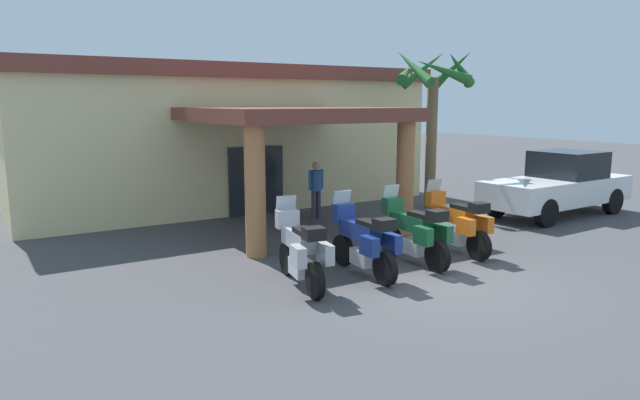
{
  "coord_description": "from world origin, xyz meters",
  "views": [
    {
      "loc": [
        -7.78,
        -7.73,
        3.43
      ],
      "look_at": [
        -0.73,
        3.23,
        1.2
      ],
      "focal_mm": 32.17,
      "sensor_mm": 36.0,
      "label": 1
    }
  ],
  "objects_px": {
    "motel_building": "(213,134)",
    "palm_tree_near_portico": "(432,90)",
    "motorcycle_silver": "(301,250)",
    "motorcycle_blue": "(364,241)",
    "pickup_truck_white": "(559,185)",
    "motorcycle_orange": "(457,223)",
    "motorcycle_green": "(414,232)",
    "pedestrian": "(316,186)"
  },
  "relations": [
    {
      "from": "motorcycle_orange",
      "to": "pickup_truck_white",
      "type": "distance_m",
      "value": 6.14
    },
    {
      "from": "motel_building",
      "to": "pickup_truck_white",
      "type": "xyz_separation_m",
      "value": [
        7.7,
        -8.5,
        -1.39
      ]
    },
    {
      "from": "pedestrian",
      "to": "palm_tree_near_portico",
      "type": "relative_size",
      "value": 0.33
    },
    {
      "from": "motorcycle_silver",
      "to": "motel_building",
      "type": "bearing_deg",
      "value": -2.56
    },
    {
      "from": "motorcycle_blue",
      "to": "motel_building",
      "type": "bearing_deg",
      "value": -1.87
    },
    {
      "from": "motel_building",
      "to": "palm_tree_near_portico",
      "type": "height_order",
      "value": "palm_tree_near_portico"
    },
    {
      "from": "motel_building",
      "to": "motorcycle_orange",
      "type": "relative_size",
      "value": 6.29
    },
    {
      "from": "motorcycle_blue",
      "to": "pedestrian",
      "type": "height_order",
      "value": "pedestrian"
    },
    {
      "from": "motorcycle_silver",
      "to": "pedestrian",
      "type": "xyz_separation_m",
      "value": [
        3.66,
        5.25,
        0.29
      ]
    },
    {
      "from": "motorcycle_silver",
      "to": "pickup_truck_white",
      "type": "distance_m",
      "value": 10.35
    },
    {
      "from": "motorcycle_silver",
      "to": "pedestrian",
      "type": "height_order",
      "value": "pedestrian"
    },
    {
      "from": "motorcycle_blue",
      "to": "pickup_truck_white",
      "type": "xyz_separation_m",
      "value": [
        8.78,
        1.75,
        0.24
      ]
    },
    {
      "from": "motorcycle_blue",
      "to": "motorcycle_green",
      "type": "distance_m",
      "value": 1.42
    },
    {
      "from": "palm_tree_near_portico",
      "to": "pickup_truck_white",
      "type": "bearing_deg",
      "value": -51.29
    },
    {
      "from": "motorcycle_orange",
      "to": "pedestrian",
      "type": "distance_m",
      "value": 5.12
    },
    {
      "from": "motorcycle_silver",
      "to": "motorcycle_green",
      "type": "relative_size",
      "value": 0.99
    },
    {
      "from": "pickup_truck_white",
      "to": "palm_tree_near_portico",
      "type": "distance_m",
      "value": 4.87
    },
    {
      "from": "motorcycle_silver",
      "to": "motorcycle_blue",
      "type": "height_order",
      "value": "same"
    },
    {
      "from": "motel_building",
      "to": "pickup_truck_white",
      "type": "height_order",
      "value": "motel_building"
    },
    {
      "from": "motorcycle_silver",
      "to": "motorcycle_green",
      "type": "xyz_separation_m",
      "value": [
        2.84,
        0.02,
        0.0
      ]
    },
    {
      "from": "motel_building",
      "to": "motorcycle_green",
      "type": "xyz_separation_m",
      "value": [
        0.34,
        -10.16,
        -1.63
      ]
    },
    {
      "from": "motorcycle_silver",
      "to": "palm_tree_near_portico",
      "type": "bearing_deg",
      "value": -47.21
    },
    {
      "from": "motorcycle_green",
      "to": "pedestrian",
      "type": "relative_size",
      "value": 1.3
    },
    {
      "from": "motorcycle_orange",
      "to": "palm_tree_near_portico",
      "type": "distance_m",
      "value": 6.55
    },
    {
      "from": "motorcycle_green",
      "to": "palm_tree_near_portico",
      "type": "height_order",
      "value": "palm_tree_near_portico"
    },
    {
      "from": "pedestrian",
      "to": "palm_tree_near_portico",
      "type": "height_order",
      "value": "palm_tree_near_portico"
    },
    {
      "from": "motorcycle_orange",
      "to": "pickup_truck_white",
      "type": "height_order",
      "value": "pickup_truck_white"
    },
    {
      "from": "motel_building",
      "to": "pickup_truck_white",
      "type": "relative_size",
      "value": 2.65
    },
    {
      "from": "motorcycle_silver",
      "to": "pickup_truck_white",
      "type": "bearing_deg",
      "value": -69.35
    },
    {
      "from": "motorcycle_silver",
      "to": "motorcycle_orange",
      "type": "relative_size",
      "value": 0.99
    },
    {
      "from": "pickup_truck_white",
      "to": "palm_tree_near_portico",
      "type": "relative_size",
      "value": 1.01
    },
    {
      "from": "motorcycle_green",
      "to": "palm_tree_near_portico",
      "type": "relative_size",
      "value": 0.43
    },
    {
      "from": "motorcycle_blue",
      "to": "motorcycle_orange",
      "type": "bearing_deg",
      "value": -81.06
    },
    {
      "from": "motel_building",
      "to": "palm_tree_near_portico",
      "type": "relative_size",
      "value": 2.68
    },
    {
      "from": "motorcycle_silver",
      "to": "pickup_truck_white",
      "type": "height_order",
      "value": "pickup_truck_white"
    },
    {
      "from": "motel_building",
      "to": "motorcycle_silver",
      "type": "relative_size",
      "value": 6.34
    },
    {
      "from": "motorcycle_blue",
      "to": "motorcycle_green",
      "type": "height_order",
      "value": "same"
    },
    {
      "from": "motorcycle_green",
      "to": "pedestrian",
      "type": "height_order",
      "value": "pedestrian"
    },
    {
      "from": "motel_building",
      "to": "pedestrian",
      "type": "distance_m",
      "value": 5.24
    },
    {
      "from": "motorcycle_orange",
      "to": "pedestrian",
      "type": "xyz_separation_m",
      "value": [
        -0.6,
        5.08,
        0.29
      ]
    },
    {
      "from": "motorcycle_orange",
      "to": "pickup_truck_white",
      "type": "bearing_deg",
      "value": -70.47
    },
    {
      "from": "pickup_truck_white",
      "to": "motorcycle_blue",
      "type": "bearing_deg",
      "value": -170.25
    }
  ]
}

